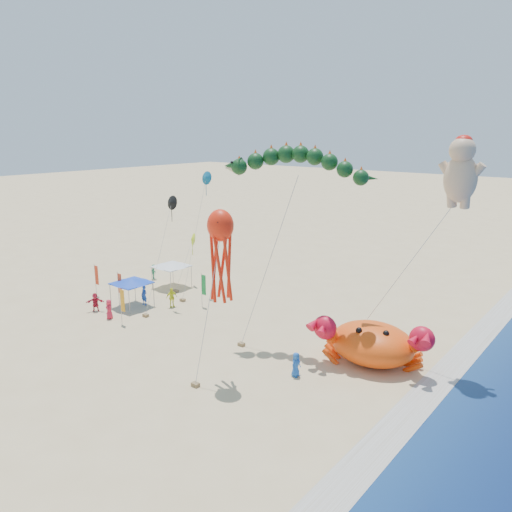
{
  "coord_description": "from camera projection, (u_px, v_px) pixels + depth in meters",
  "views": [
    {
      "loc": [
        21.19,
        -26.77,
        15.87
      ],
      "look_at": [
        -2.0,
        2.0,
        6.5
      ],
      "focal_mm": 35.0,
      "sensor_mm": 36.0,
      "label": 1
    }
  ],
  "objects": [
    {
      "name": "canopy_white",
      "position": [
        171.0,
        264.0,
        51.22
      ],
      "size": [
        3.41,
        3.41,
        2.71
      ],
      "color": "gray",
      "rests_on": "ground"
    },
    {
      "name": "cherub_kite",
      "position": [
        461.0,
        170.0,
        31.45
      ],
      "size": [
        8.02,
        1.85,
        15.57
      ],
      "color": "#DBB086",
      "rests_on": "ground"
    },
    {
      "name": "beachgoers",
      "position": [
        149.0,
        301.0,
        45.07
      ],
      "size": [
        25.54,
        11.25,
        1.84
      ],
      "color": "blue",
      "rests_on": "ground"
    },
    {
      "name": "feather_flags",
      "position": [
        135.0,
        286.0,
        45.44
      ],
      "size": [
        10.96,
        7.37,
        3.2
      ],
      "color": "gray",
      "rests_on": "ground"
    },
    {
      "name": "canopy_blue",
      "position": [
        131.0,
        281.0,
        45.61
      ],
      "size": [
        3.31,
        3.31,
        2.71
      ],
      "color": "gray",
      "rests_on": "ground"
    },
    {
      "name": "octopus_kite",
      "position": [
        221.0,
        249.0,
        31.02
      ],
      "size": [
        1.75,
        3.13,
        11.17
      ],
      "color": "#FF270D",
      "rests_on": "ground"
    },
    {
      "name": "dragon_kite",
      "position": [
        297.0,
        168.0,
        35.0
      ],
      "size": [
        10.71,
        5.88,
        14.43
      ],
      "color": "#0E3514",
      "rests_on": "ground"
    },
    {
      "name": "small_kites",
      "position": [
        189.0,
        217.0,
        47.87
      ],
      "size": [
        4.62,
        8.92,
        12.07
      ],
      "color": "black",
      "rests_on": "ground"
    },
    {
      "name": "ground",
      "position": [
        260.0,
        350.0,
        36.99
      ],
      "size": [
        320.0,
        320.0,
        0.0
      ],
      "primitive_type": "plane",
      "color": "#D1B784",
      "rests_on": "ground"
    },
    {
      "name": "crab_inflatable",
      "position": [
        372.0,
        342.0,
        34.61
      ],
      "size": [
        8.05,
        6.74,
        3.53
      ],
      "color": "#FB4C0D",
      "rests_on": "ground"
    },
    {
      "name": "foam_strip",
      "position": [
        418.0,
        404.0,
        29.69
      ],
      "size": [
        320.0,
        320.0,
        0.0
      ],
      "primitive_type": "plane",
      "color": "silver",
      "rests_on": "ground"
    }
  ]
}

